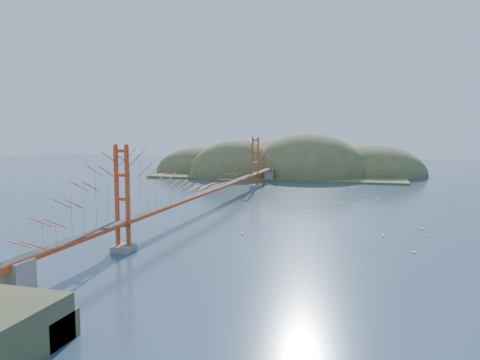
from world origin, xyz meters
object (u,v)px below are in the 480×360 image
(sailboat_1, at_px, (421,228))
(sailboat_2, at_px, (425,235))
(sailboat_0, at_px, (383,235))
(bridge, at_px, (213,167))
(fort, at_px, (3,303))

(sailboat_1, bearing_deg, sailboat_2, -89.59)
(sailboat_1, xyz_separation_m, sailboat_0, (-5.05, -5.64, -0.01))
(bridge, height_order, fort, bridge)
(fort, bearing_deg, sailboat_2, 47.09)
(bridge, xyz_separation_m, sailboat_1, (32.57, -8.82, -6.85))
(fort, bearing_deg, sailboat_0, 51.03)
(sailboat_1, distance_m, sailboat_0, 7.57)
(sailboat_1, relative_size, sailboat_2, 1.30)
(fort, distance_m, sailboat_0, 43.12)
(fort, height_order, sailboat_2, fort)
(bridge, distance_m, sailboat_0, 31.83)
(fort, height_order, sailboat_1, fort)
(bridge, distance_m, sailboat_2, 35.89)
(bridge, xyz_separation_m, fort, (0.40, -47.98, -6.34))
(fort, distance_m, sailboat_2, 47.29)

